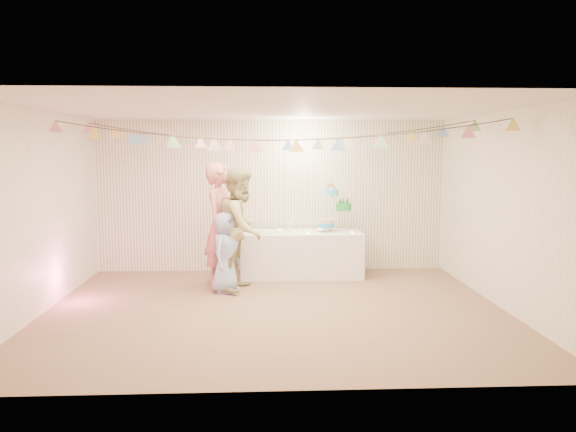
{
  "coord_description": "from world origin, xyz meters",
  "views": [
    {
      "loc": [
        -0.18,
        -7.17,
        2.08
      ],
      "look_at": [
        0.2,
        0.8,
        1.15
      ],
      "focal_mm": 35.0,
      "sensor_mm": 36.0,
      "label": 1
    }
  ],
  "objects_px": {
    "cake_stand": "(334,209)",
    "person_adult_b": "(241,229)",
    "table": "(301,254)",
    "person_child": "(226,252)",
    "person_adult_a": "(221,225)"
  },
  "relations": [
    {
      "from": "person_adult_b",
      "to": "person_child",
      "type": "xyz_separation_m",
      "value": [
        -0.22,
        -0.16,
        -0.32
      ]
    },
    {
      "from": "table",
      "to": "person_adult_b",
      "type": "xyz_separation_m",
      "value": [
        -0.96,
        -0.83,
        0.55
      ]
    },
    {
      "from": "table",
      "to": "cake_stand",
      "type": "height_order",
      "value": "cake_stand"
    },
    {
      "from": "person_adult_a",
      "to": "person_child",
      "type": "bearing_deg",
      "value": -146.25
    },
    {
      "from": "table",
      "to": "person_child",
      "type": "relative_size",
      "value": 1.67
    },
    {
      "from": "table",
      "to": "person_adult_b",
      "type": "distance_m",
      "value": 1.38
    },
    {
      "from": "table",
      "to": "person_adult_a",
      "type": "xyz_separation_m",
      "value": [
        -1.28,
        -0.65,
        0.58
      ]
    },
    {
      "from": "table",
      "to": "person_adult_b",
      "type": "height_order",
      "value": "person_adult_b"
    },
    {
      "from": "person_adult_a",
      "to": "person_child",
      "type": "xyz_separation_m",
      "value": [
        0.09,
        -0.34,
        -0.35
      ]
    },
    {
      "from": "table",
      "to": "person_child",
      "type": "bearing_deg",
      "value": -140.35
    },
    {
      "from": "cake_stand",
      "to": "person_adult_a",
      "type": "relative_size",
      "value": 0.39
    },
    {
      "from": "person_adult_b",
      "to": "cake_stand",
      "type": "bearing_deg",
      "value": -43.82
    },
    {
      "from": "person_adult_a",
      "to": "person_adult_b",
      "type": "relative_size",
      "value": 1.03
    },
    {
      "from": "person_adult_a",
      "to": "table",
      "type": "bearing_deg",
      "value": -44.96
    },
    {
      "from": "cake_stand",
      "to": "person_adult_b",
      "type": "relative_size",
      "value": 0.4
    }
  ]
}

